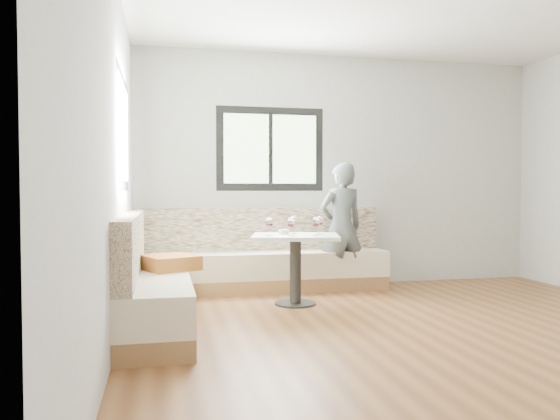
# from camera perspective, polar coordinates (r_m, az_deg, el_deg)

# --- Properties ---
(room) EXTENTS (5.01, 5.01, 2.81)m
(room) POSITION_cam_1_polar(r_m,az_deg,el_deg) (4.51, 15.43, 5.26)
(room) COLOR brown
(room) RESTS_ON ground
(banquette) EXTENTS (2.90, 2.80, 0.95)m
(banquette) POSITION_cam_1_polar(r_m,az_deg,el_deg) (5.64, -6.22, -6.34)
(banquette) COLOR olive
(banquette) RESTS_ON ground
(table) EXTENTS (0.99, 0.85, 0.71)m
(table) POSITION_cam_1_polar(r_m,az_deg,el_deg) (5.52, 1.62, -4.43)
(table) COLOR black
(table) RESTS_ON ground
(person) EXTENTS (0.59, 0.44, 1.47)m
(person) POSITION_cam_1_polar(r_m,az_deg,el_deg) (6.35, 6.44, -1.74)
(person) COLOR #4A5052
(person) RESTS_ON ground
(olive_ramekin) EXTENTS (0.11, 0.11, 0.05)m
(olive_ramekin) POSITION_cam_1_polar(r_m,az_deg,el_deg) (5.60, 0.38, -2.29)
(olive_ramekin) COLOR white
(olive_ramekin) RESTS_ON table
(wine_glass_a) EXTENTS (0.08, 0.08, 0.19)m
(wine_glass_a) POSITION_cam_1_polar(r_m,az_deg,el_deg) (5.37, -1.14, -1.33)
(wine_glass_a) COLOR white
(wine_glass_a) RESTS_ON table
(wine_glass_b) EXTENTS (0.08, 0.08, 0.19)m
(wine_glass_b) POSITION_cam_1_polar(r_m,az_deg,el_deg) (5.30, 1.17, -1.37)
(wine_glass_b) COLOR white
(wine_glass_b) RESTS_ON table
(wine_glass_c) EXTENTS (0.08, 0.08, 0.19)m
(wine_glass_c) POSITION_cam_1_polar(r_m,az_deg,el_deg) (5.40, 3.79, -1.32)
(wine_glass_c) COLOR white
(wine_glass_c) RESTS_ON table
(wine_glass_d) EXTENTS (0.08, 0.08, 0.19)m
(wine_glass_d) POSITION_cam_1_polar(r_m,az_deg,el_deg) (5.62, 1.52, -1.18)
(wine_glass_d) COLOR white
(wine_glass_d) RESTS_ON table
(wine_glass_e) EXTENTS (0.08, 0.08, 0.19)m
(wine_glass_e) POSITION_cam_1_polar(r_m,az_deg,el_deg) (5.60, 4.19, -1.20)
(wine_glass_e) COLOR white
(wine_glass_e) RESTS_ON table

